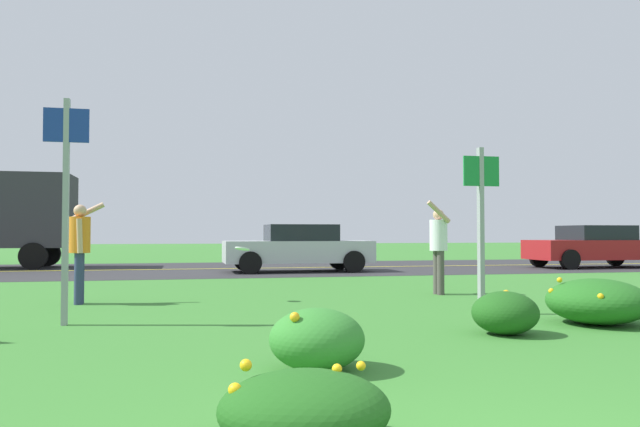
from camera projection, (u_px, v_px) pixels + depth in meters
The scene contains 14 objects.
ground_plane at pixel (260, 297), 11.36m from camera, with size 120.00×120.00×0.00m, color #387A2D.
highway_strip at pixel (225, 269), 20.50m from camera, with size 120.00×9.04×0.01m, color #2D2D30.
highway_center_stripe at pixel (225, 269), 20.50m from camera, with size 120.00×0.16×0.00m, color yellow.
daylily_clump_mid_left at pixel (317, 339), 5.32m from camera, with size 0.83×0.84×0.53m.
daylily_clump_front_left at pixel (505, 313), 7.20m from camera, with size 0.77×0.77×0.51m.
daylily_clump_front_center at pixel (597, 301), 8.02m from camera, with size 1.26×1.34×0.60m.
daylily_clump_near_camera at pixel (304, 409), 3.41m from camera, with size 0.97×0.89×0.46m.
sign_post_near_path at pixel (66, 189), 7.97m from camera, with size 0.56×0.10×2.93m.
sign_post_by_roadside at pixel (481, 213), 9.04m from camera, with size 0.56×0.10×2.44m.
person_thrower_orange_shirt at pixel (80, 244), 10.31m from camera, with size 0.55×0.50×1.72m.
person_catcher_white_shirt at pixel (438, 243), 11.93m from camera, with size 0.49×0.49×1.81m.
frisbee_white at pixel (242, 249), 10.72m from camera, with size 0.26×0.26×0.10m.
car_red_leftmost at pixel (594, 246), 21.27m from camera, with size 4.50×2.00×1.45m.
car_silver_center_left at pixel (298, 248), 19.00m from camera, with size 4.50×2.00×1.45m.
Camera 1 is at (-1.41, -2.00, 1.18)m, focal length 34.63 mm.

